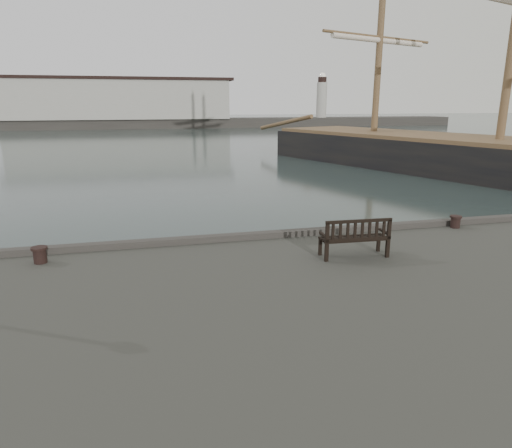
{
  "coord_description": "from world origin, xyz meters",
  "views": [
    {
      "loc": [
        -3.62,
        -12.76,
        5.47
      ],
      "look_at": [
        -0.62,
        -0.5,
        2.1
      ],
      "focal_mm": 32.0,
      "sensor_mm": 36.0,
      "label": 1
    }
  ],
  "objects_px": {
    "bench": "(354,245)",
    "bollard_right": "(455,222)",
    "bollard_left": "(40,255)",
    "tall_ship_main": "(496,167)"
  },
  "relations": [
    {
      "from": "bench",
      "to": "bollard_right",
      "type": "bearing_deg",
      "value": 25.29
    },
    {
      "from": "bollard_left",
      "to": "tall_ship_main",
      "type": "relative_size",
      "value": 0.01
    },
    {
      "from": "bench",
      "to": "bollard_left",
      "type": "distance_m",
      "value": 8.01
    },
    {
      "from": "bollard_right",
      "to": "tall_ship_main",
      "type": "distance_m",
      "value": 22.78
    },
    {
      "from": "bench",
      "to": "bollard_right",
      "type": "distance_m",
      "value": 4.81
    },
    {
      "from": "bollard_right",
      "to": "tall_ship_main",
      "type": "relative_size",
      "value": 0.01
    },
    {
      "from": "bollard_left",
      "to": "tall_ship_main",
      "type": "height_order",
      "value": "tall_ship_main"
    },
    {
      "from": "bench",
      "to": "tall_ship_main",
      "type": "relative_size",
      "value": 0.04
    },
    {
      "from": "bench",
      "to": "bollard_right",
      "type": "xyz_separation_m",
      "value": [
        4.44,
        1.85,
        -0.13
      ]
    },
    {
      "from": "tall_ship_main",
      "to": "bollard_left",
      "type": "bearing_deg",
      "value": -169.64
    }
  ]
}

